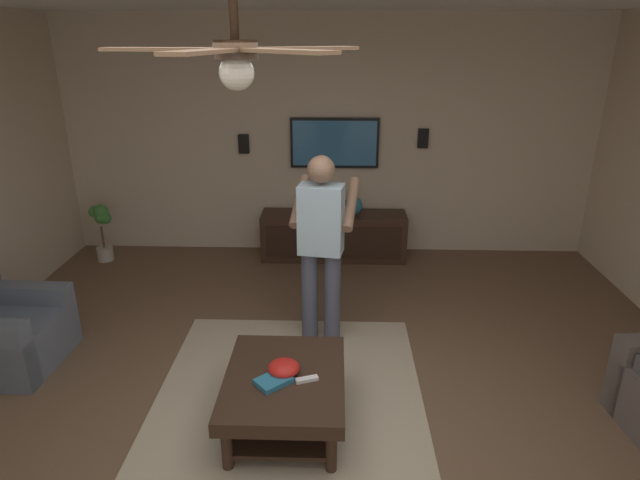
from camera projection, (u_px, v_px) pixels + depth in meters
name	position (u px, v px, depth m)	size (l,w,h in m)	color
ground_plane	(318.00, 450.00, 3.51)	(8.43, 8.43, 0.00)	brown
wall_back_tv	(329.00, 138.00, 6.33)	(0.10, 6.40, 2.77)	#C6B299
area_rug	(288.00, 404.00, 3.92)	(2.42, 1.97, 0.01)	tan
armchair	(1.00, 333.00, 4.33)	(0.83, 0.84, 0.82)	slate
coffee_table	(285.00, 388.00, 3.63)	(1.00, 0.80, 0.40)	#332116
media_console	(334.00, 236.00, 6.41)	(0.45, 1.70, 0.55)	#332116
tv	(335.00, 143.00, 6.26)	(0.05, 1.03, 0.58)	black
person_standing	(321.00, 239.00, 4.48)	(0.59, 0.60, 1.64)	#4C5166
potted_plant_short	(102.00, 225.00, 6.26)	(0.21, 0.28, 0.69)	#B7B2A8
bowl	(284.00, 368.00, 3.59)	(0.21, 0.21, 0.10)	red
remote_white	(307.00, 379.00, 3.53)	(0.15, 0.04, 0.02)	white
book	(273.00, 381.00, 3.51)	(0.22, 0.16, 0.04)	teal
vase_round	(353.00, 205.00, 6.26)	(0.22, 0.22, 0.22)	teal
wall_speaker_left	(423.00, 138.00, 6.22)	(0.06, 0.12, 0.22)	black
wall_speaker_right	(244.00, 144.00, 6.31)	(0.06, 0.12, 0.22)	black
ceiling_fan	(237.00, 56.00, 2.39)	(1.20, 1.16, 0.46)	#4C3828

